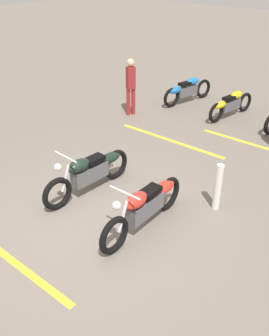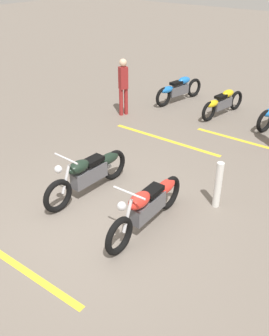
{
  "view_description": "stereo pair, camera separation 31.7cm",
  "coord_description": "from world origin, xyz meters",
  "px_view_note": "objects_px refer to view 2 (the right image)",
  "views": [
    {
      "loc": [
        -3.78,
        -4.19,
        4.33
      ],
      "look_at": [
        1.08,
        0.0,
        0.65
      ],
      "focal_mm": 40.32,
      "sensor_mm": 36.0,
      "label": 1
    },
    {
      "loc": [
        -3.98,
        -3.95,
        4.33
      ],
      "look_at": [
        1.08,
        0.0,
        0.65
      ],
      "focal_mm": 40.32,
      "sensor_mm": 36.0,
      "label": 2
    }
  ],
  "objects_px": {
    "motorcycle_row_left": "(222,103)",
    "bystander_secondary": "(123,84)",
    "motorcycle_dark_foreground": "(89,173)",
    "bollard_post": "(218,185)",
    "motorcycle_bright_foreground": "(148,205)",
    "motorcycle_row_center": "(178,89)"
  },
  "relations": [
    {
      "from": "bystander_secondary",
      "to": "motorcycle_dark_foreground",
      "type": "bearing_deg",
      "value": 142.87
    },
    {
      "from": "motorcycle_bright_foreground",
      "to": "bollard_post",
      "type": "xyz_separation_m",
      "value": [
        1.33,
        -0.68,
        0.02
      ]
    },
    {
      "from": "motorcycle_row_left",
      "to": "motorcycle_row_center",
      "type": "distance_m",
      "value": 1.71
    },
    {
      "from": "motorcycle_bright_foreground",
      "to": "bystander_secondary",
      "type": "distance_m",
      "value": 5.49
    },
    {
      "from": "motorcycle_row_left",
      "to": "bollard_post",
      "type": "xyz_separation_m",
      "value": [
        -4.37,
        -2.09,
        0.07
      ]
    },
    {
      "from": "motorcycle_row_center",
      "to": "bystander_secondary",
      "type": "bearing_deg",
      "value": 172.09
    },
    {
      "from": "motorcycle_dark_foreground",
      "to": "motorcycle_row_center",
      "type": "height_order",
      "value": "motorcycle_dark_foreground"
    },
    {
      "from": "bollard_post",
      "to": "motorcycle_bright_foreground",
      "type": "bearing_deg",
      "value": 152.98
    },
    {
      "from": "motorcycle_row_center",
      "to": "bollard_post",
      "type": "distance_m",
      "value": 5.94
    },
    {
      "from": "motorcycle_row_left",
      "to": "motorcycle_row_center",
      "type": "xyz_separation_m",
      "value": [
        0.22,
        1.69,
        0.02
      ]
    },
    {
      "from": "motorcycle_bright_foreground",
      "to": "bystander_secondary",
      "type": "bearing_deg",
      "value": -138.01
    },
    {
      "from": "motorcycle_row_center",
      "to": "motorcycle_row_left",
      "type": "bearing_deg",
      "value": -85.84
    },
    {
      "from": "motorcycle_row_left",
      "to": "bollard_post",
      "type": "bearing_deg",
      "value": -145.39
    },
    {
      "from": "bystander_secondary",
      "to": "bollard_post",
      "type": "height_order",
      "value": "bystander_secondary"
    },
    {
      "from": "motorcycle_bright_foreground",
      "to": "bollard_post",
      "type": "distance_m",
      "value": 1.49
    },
    {
      "from": "motorcycle_bright_foreground",
      "to": "motorcycle_row_left",
      "type": "xyz_separation_m",
      "value": [
        5.7,
        1.41,
        -0.05
      ]
    },
    {
      "from": "motorcycle_row_center",
      "to": "motorcycle_dark_foreground",
      "type": "bearing_deg",
      "value": -153.91
    },
    {
      "from": "motorcycle_bright_foreground",
      "to": "motorcycle_row_center",
      "type": "bearing_deg",
      "value": -154.27
    },
    {
      "from": "motorcycle_bright_foreground",
      "to": "motorcycle_dark_foreground",
      "type": "bearing_deg",
      "value": -98.17
    },
    {
      "from": "motorcycle_row_left",
      "to": "bystander_secondary",
      "type": "height_order",
      "value": "bystander_secondary"
    },
    {
      "from": "motorcycle_row_left",
      "to": "motorcycle_row_center",
      "type": "bearing_deg",
      "value": 91.83
    },
    {
      "from": "motorcycle_row_left",
      "to": "bystander_secondary",
      "type": "bearing_deg",
      "value": 135.48
    }
  ]
}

